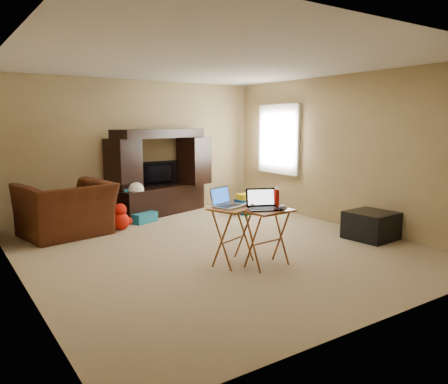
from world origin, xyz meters
TOP-DOWN VIEW (x-y plane):
  - floor at (0.00, 0.00)m, footprint 5.50×5.50m
  - ceiling at (0.00, 0.00)m, footprint 5.50×5.50m
  - wall_back at (0.00, 2.75)m, footprint 5.00×0.00m
  - wall_front at (0.00, -2.75)m, footprint 5.00×0.00m
  - wall_left at (-2.50, 0.00)m, footprint 0.00×5.50m
  - wall_right at (2.50, 0.00)m, footprint 0.00×5.50m
  - window_pane at (2.48, 1.55)m, footprint 0.00×1.20m
  - window_frame at (2.46, 1.55)m, footprint 0.06×1.14m
  - entertainment_center at (0.36, 2.48)m, footprint 2.01×1.09m
  - television at (0.36, 2.49)m, footprint 0.82×0.14m
  - recliner at (-1.56, 1.78)m, footprint 1.43×1.31m
  - child_rocker at (-0.26, 2.06)m, footprint 0.61×0.65m
  - plush_toy at (-0.75, 1.69)m, footprint 0.40×0.33m
  - push_toy at (1.77, 1.57)m, footprint 0.53×0.38m
  - ottoman at (2.15, -0.93)m, footprint 0.68×0.68m
  - tray_table_left at (-0.23, -0.75)m, footprint 0.66×0.60m
  - tray_table_right at (0.05, -1.05)m, footprint 0.57×0.48m
  - laptop_left at (-0.26, -0.72)m, footprint 0.45×0.41m
  - laptop_right at (0.01, -1.03)m, footprint 0.45×0.41m
  - mouse_left at (-0.04, -0.82)m, footprint 0.12×0.16m
  - mouse_right at (0.18, -1.17)m, footprint 0.12×0.16m
  - water_bottle at (0.25, -0.97)m, footprint 0.07×0.07m

SIDE VIEW (x-z plane):
  - floor at x=0.00m, z-range 0.00..0.00m
  - push_toy at x=1.77m, z-range 0.00..0.40m
  - ottoman at x=2.15m, z-range 0.00..0.41m
  - plush_toy at x=-0.75m, z-range 0.00..0.44m
  - child_rocker at x=-0.26m, z-range 0.00..0.61m
  - tray_table_right at x=0.05m, z-range 0.00..0.70m
  - tray_table_left at x=-0.23m, z-range 0.00..0.71m
  - recliner at x=-1.56m, z-range 0.00..0.82m
  - mouse_right at x=0.18m, z-range 0.70..0.75m
  - mouse_left at x=-0.04m, z-range 0.71..0.77m
  - television at x=0.36m, z-range 0.53..1.00m
  - entertainment_center at x=0.36m, z-range 0.00..1.60m
  - water_bottle at x=0.25m, z-range 0.70..0.91m
  - laptop_right at x=0.01m, z-range 0.70..0.94m
  - laptop_left at x=-0.26m, z-range 0.71..0.95m
  - wall_back at x=0.00m, z-range -1.25..3.75m
  - wall_front at x=0.00m, z-range -1.25..3.75m
  - wall_left at x=-2.50m, z-range -1.50..4.00m
  - wall_right at x=2.50m, z-range -1.50..4.00m
  - window_pane at x=2.48m, z-range 0.80..2.00m
  - window_frame at x=2.46m, z-range 0.73..2.07m
  - ceiling at x=0.00m, z-range 2.50..2.50m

